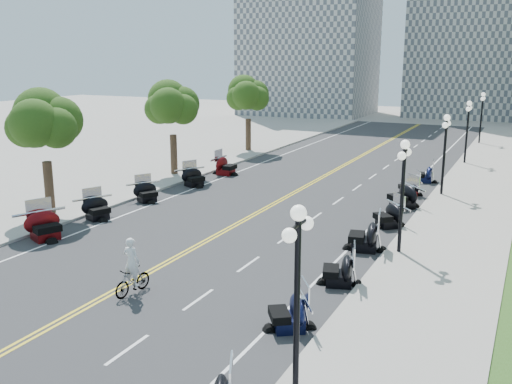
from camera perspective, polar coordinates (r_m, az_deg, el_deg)
The scene contains 48 objects.
ground at distance 25.69m, azimuth -7.16°, elevation -6.07°, with size 160.00×160.00×0.00m, color gray.
road at distance 34.10m, azimuth 2.05°, elevation -1.06°, with size 16.00×90.00×0.01m, color #333335.
centerline_yellow_a at distance 34.15m, azimuth 1.87°, elevation -1.02°, with size 0.12×90.00×0.00m, color yellow.
centerline_yellow_b at distance 34.05m, azimuth 2.24°, elevation -1.07°, with size 0.12×90.00×0.00m, color yellow.
edge_line_north at distance 32.12m, azimuth 12.54°, elevation -2.28°, with size 0.12×90.00×0.00m, color white.
edge_line_south at distance 37.09m, azimuth -7.01°, elevation 0.05°, with size 0.12×90.00×0.00m, color white.
lane_dash_4 at distance 18.03m, azimuth -12.73°, elevation -15.11°, with size 0.12×2.00×0.00m, color white.
lane_dash_5 at distance 20.94m, azimuth -5.78°, elevation -10.64°, with size 0.12×2.00×0.00m, color white.
lane_dash_6 at distance 24.16m, azimuth -0.74°, elevation -7.21°, with size 0.12×2.00×0.00m, color white.
lane_dash_7 at distance 27.59m, azimuth 3.02°, elevation -4.57°, with size 0.12×2.00×0.00m, color white.
lane_dash_8 at distance 31.15m, azimuth 5.93°, elevation -2.51°, with size 0.12×2.00×0.00m, color white.
lane_dash_9 at distance 34.81m, azimuth 8.22°, elevation -0.88°, with size 0.12×2.00×0.00m, color white.
lane_dash_10 at distance 38.53m, azimuth 10.07°, elevation 0.45°, with size 0.12×2.00×0.00m, color white.
lane_dash_11 at distance 42.31m, azimuth 11.59°, elevation 1.54°, with size 0.12×2.00×0.00m, color white.
lane_dash_12 at distance 46.12m, azimuth 12.87°, elevation 2.45°, with size 0.12×2.00×0.00m, color white.
lane_dash_13 at distance 49.97m, azimuth 13.95°, elevation 3.22°, with size 0.12×2.00×0.00m, color white.
lane_dash_14 at distance 53.83m, azimuth 14.87°, elevation 3.87°, with size 0.12×2.00×0.00m, color white.
lane_dash_15 at distance 57.72m, azimuth 15.68°, elevation 4.44°, with size 0.12×2.00×0.00m, color white.
lane_dash_16 at distance 61.62m, azimuth 16.38°, elevation 4.94°, with size 0.12×2.00×0.00m, color white.
lane_dash_17 at distance 65.53m, azimuth 17.00°, elevation 5.38°, with size 0.12×2.00×0.00m, color white.
lane_dash_18 at distance 69.45m, azimuth 17.55°, elevation 5.76°, with size 0.12×2.00×0.00m, color white.
lane_dash_19 at distance 73.38m, azimuth 18.04°, elevation 6.11°, with size 0.12×2.00×0.00m, color white.
sidewalk_north at distance 31.46m, azimuth 19.81°, elevation -2.98°, with size 5.00×90.00×0.15m, color #9E9991.
sidewalk_south at distance 39.42m, azimuth -12.01°, elevation 0.75°, with size 5.00×90.00×0.15m, color #9E9991.
distant_block_a at distance 88.08m, azimuth 5.41°, elevation 16.28°, with size 18.00×14.00×26.00m, color gray.
distant_block_b at distance 88.90m, azimuth 20.90°, elevation 16.76°, with size 16.00×12.00×30.00m, color gray.
street_lamp_1 at distance 14.37m, azimuth 4.11°, elevation -10.98°, with size 0.50×1.20×4.90m, color black, non-canonical shape.
street_lamp_2 at distance 25.34m, azimuth 14.39°, elevation -0.53°, with size 0.50×1.20×4.90m, color black, non-canonical shape.
street_lamp_3 at distance 36.96m, azimuth 18.30°, elevation 3.52°, with size 0.50×1.20×4.90m, color black, non-canonical shape.
street_lamp_4 at distance 48.76m, azimuth 20.34°, elevation 5.61°, with size 0.50×1.20×4.90m, color black, non-canonical shape.
street_lamp_5 at distance 60.64m, azimuth 21.60°, elevation 6.89°, with size 0.50×1.20×4.90m, color black, non-canonical shape.
tree_2 at distance 32.48m, azimuth -20.44°, elevation 5.91°, with size 4.80×4.80×9.20m, color #235619, non-canonical shape.
tree_3 at distance 41.60m, azimuth -8.37°, elevation 8.08°, with size 4.80×4.80×9.20m, color #235619, non-canonical shape.
tree_4 at distance 51.91m, azimuth -0.79°, elevation 9.25°, with size 4.80×4.80×9.20m, color #235619, non-canonical shape.
motorcycle_n_4 at distance 18.54m, azimuth 3.27°, elevation -11.74°, with size 1.86×1.86×1.30m, color black, non-canonical shape.
motorcycle_n_5 at distance 22.11m, azimuth 8.31°, elevation -7.55°, with size 1.91×1.91×1.34m, color black, non-canonical shape.
motorcycle_n_6 at distance 26.07m, azimuth 10.81°, elevation -4.17°, with size 2.15×2.15×1.51m, color black, non-canonical shape.
motorcycle_n_7 at distance 29.83m, azimuth 13.12°, elevation -2.17°, with size 1.97×1.97×1.38m, color black, non-canonical shape.
motorcycle_n_8 at distance 33.73m, azimuth 14.48°, elevation -0.30°, with size 2.20×2.20×1.54m, color black, non-canonical shape.
motorcycle_n_9 at distance 36.91m, azimuth 15.06°, elevation 0.62°, with size 1.83×1.83×1.28m, color #590A0C, non-canonical shape.
motorcycle_n_10 at distance 41.13m, azimuth 16.53°, elevation 1.81°, with size 1.83×1.83×1.28m, color black, non-canonical shape.
motorcycle_s_5 at distance 28.89m, azimuth -20.39°, elevation -3.02°, with size 2.19×2.19×1.54m, color #590A0C, non-canonical shape.
motorcycle_s_6 at distance 31.60m, azimuth -15.61°, elevation -1.47°, with size 1.92×1.92×1.35m, color black, non-canonical shape.
motorcycle_s_7 at distance 34.76m, azimuth -10.89°, elevation 0.09°, with size 1.86×1.86×1.30m, color black, non-canonical shape.
motorcycle_s_8 at distance 38.42m, azimuth -6.23°, elevation 1.57°, with size 1.96×1.96×1.37m, color black, non-canonical shape.
motorcycle_s_9 at distance 42.02m, azimuth -3.05°, elevation 2.73°, with size 2.13×2.13×1.49m, color #590A0C, non-canonical shape.
bicycle at distance 21.59m, azimuth -12.24°, elevation -8.68°, with size 0.49×1.72×1.04m, color #A51414.
cyclist_rider at distance 21.10m, azimuth -12.43°, elevation -5.07°, with size 0.67×0.44×1.83m, color white.
Camera 1 is at (13.44, -20.16, 8.53)m, focal length 40.00 mm.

